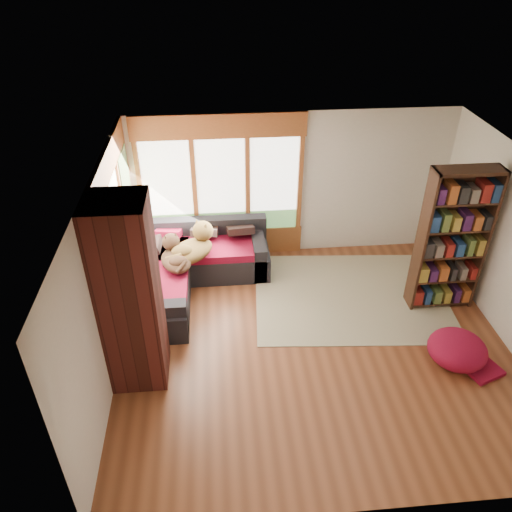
{
  "coord_description": "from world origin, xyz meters",
  "views": [
    {
      "loc": [
        -1.31,
        -5.21,
        5.04
      ],
      "look_at": [
        -0.75,
        0.91,
        0.95
      ],
      "focal_mm": 35.0,
      "sensor_mm": 36.0,
      "label": 1
    }
  ],
  "objects_px": {
    "brick_chimney": "(130,296)",
    "sectional_sofa": "(180,266)",
    "pouf": "(457,349)",
    "area_rug": "(350,295)",
    "dog_brindle": "(175,256)",
    "dog_tan": "(194,246)",
    "bookshelf": "(452,241)"
  },
  "relations": [
    {
      "from": "pouf",
      "to": "dog_brindle",
      "type": "relative_size",
      "value": 0.99
    },
    {
      "from": "dog_tan",
      "to": "dog_brindle",
      "type": "bearing_deg",
      "value": 169.51
    },
    {
      "from": "brick_chimney",
      "to": "area_rug",
      "type": "height_order",
      "value": "brick_chimney"
    },
    {
      "from": "sectional_sofa",
      "to": "dog_brindle",
      "type": "xyz_separation_m",
      "value": [
        -0.03,
        -0.35,
        0.43
      ]
    },
    {
      "from": "area_rug",
      "to": "dog_tan",
      "type": "bearing_deg",
      "value": 168.21
    },
    {
      "from": "sectional_sofa",
      "to": "dog_tan",
      "type": "xyz_separation_m",
      "value": [
        0.26,
        -0.15,
        0.47
      ]
    },
    {
      "from": "brick_chimney",
      "to": "dog_tan",
      "type": "relative_size",
      "value": 2.72
    },
    {
      "from": "brick_chimney",
      "to": "sectional_sofa",
      "type": "xyz_separation_m",
      "value": [
        0.45,
        2.05,
        -1.0
      ]
    },
    {
      "from": "sectional_sofa",
      "to": "area_rug",
      "type": "distance_m",
      "value": 2.85
    },
    {
      "from": "brick_chimney",
      "to": "pouf",
      "type": "xyz_separation_m",
      "value": [
        4.28,
        -0.18,
        -1.07
      ]
    },
    {
      "from": "area_rug",
      "to": "dog_brindle",
      "type": "relative_size",
      "value": 3.8
    },
    {
      "from": "area_rug",
      "to": "dog_tan",
      "type": "distance_m",
      "value": 2.66
    },
    {
      "from": "bookshelf",
      "to": "dog_brindle",
      "type": "height_order",
      "value": "bookshelf"
    },
    {
      "from": "brick_chimney",
      "to": "sectional_sofa",
      "type": "relative_size",
      "value": 1.18
    },
    {
      "from": "sectional_sofa",
      "to": "area_rug",
      "type": "bearing_deg",
      "value": -14.07
    },
    {
      "from": "dog_brindle",
      "to": "area_rug",
      "type": "bearing_deg",
      "value": -113.66
    },
    {
      "from": "dog_tan",
      "to": "dog_brindle",
      "type": "height_order",
      "value": "dog_tan"
    },
    {
      "from": "dog_tan",
      "to": "dog_brindle",
      "type": "distance_m",
      "value": 0.36
    },
    {
      "from": "pouf",
      "to": "dog_tan",
      "type": "height_order",
      "value": "dog_tan"
    },
    {
      "from": "brick_chimney",
      "to": "dog_brindle",
      "type": "bearing_deg",
      "value": 76.17
    },
    {
      "from": "brick_chimney",
      "to": "sectional_sofa",
      "type": "bearing_deg",
      "value": 77.71
    },
    {
      "from": "area_rug",
      "to": "bookshelf",
      "type": "xyz_separation_m",
      "value": [
        1.34,
        -0.29,
        1.15
      ]
    },
    {
      "from": "brick_chimney",
      "to": "dog_brindle",
      "type": "xyz_separation_m",
      "value": [
        0.42,
        1.69,
        -0.56
      ]
    },
    {
      "from": "brick_chimney",
      "to": "bookshelf",
      "type": "relative_size",
      "value": 1.13
    },
    {
      "from": "brick_chimney",
      "to": "bookshelf",
      "type": "bearing_deg",
      "value": 13.53
    },
    {
      "from": "area_rug",
      "to": "pouf",
      "type": "distance_m",
      "value": 1.91
    },
    {
      "from": "sectional_sofa",
      "to": "dog_tan",
      "type": "bearing_deg",
      "value": -29.64
    },
    {
      "from": "area_rug",
      "to": "pouf",
      "type": "bearing_deg",
      "value": -55.44
    },
    {
      "from": "bookshelf",
      "to": "dog_tan",
      "type": "distance_m",
      "value": 3.93
    },
    {
      "from": "area_rug",
      "to": "dog_brindle",
      "type": "xyz_separation_m",
      "value": [
        -2.79,
        0.31,
        0.73
      ]
    },
    {
      "from": "area_rug",
      "to": "dog_brindle",
      "type": "height_order",
      "value": "dog_brindle"
    },
    {
      "from": "sectional_sofa",
      "to": "area_rug",
      "type": "relative_size",
      "value": 0.72
    }
  ]
}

